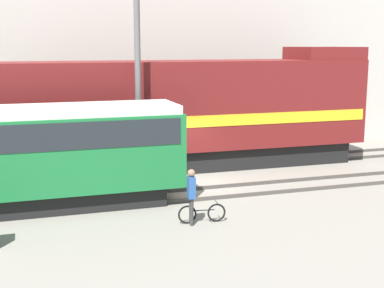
% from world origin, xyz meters
% --- Properties ---
extents(ground_plane, '(120.00, 120.00, 0.00)m').
position_xyz_m(ground_plane, '(0.00, 0.00, 0.00)').
color(ground_plane, gray).
extents(track_near, '(60.00, 1.51, 0.14)m').
position_xyz_m(track_near, '(0.00, -1.45, 0.07)').
color(track_near, '#47423D').
rests_on(track_near, ground).
extents(track_far, '(60.00, 1.51, 0.14)m').
position_xyz_m(track_far, '(0.00, 3.05, 0.07)').
color(track_far, '#47423D').
rests_on(track_far, ground).
extents(building_backdrop, '(43.72, 6.00, 13.51)m').
position_xyz_m(building_backdrop, '(0.00, 10.53, 6.75)').
color(building_backdrop, '#B7B2A8').
rests_on(building_backdrop, ground).
extents(freight_locomotive, '(16.67, 3.04, 5.51)m').
position_xyz_m(freight_locomotive, '(0.94, 3.05, 2.58)').
color(freight_locomotive, black).
rests_on(freight_locomotive, ground).
extents(streetcar, '(10.94, 2.54, 3.57)m').
position_xyz_m(streetcar, '(-6.55, -1.45, 2.04)').
color(streetcar, black).
rests_on(streetcar, ground).
extents(bicycle, '(1.56, 0.44, 0.67)m').
position_xyz_m(bicycle, '(-1.10, -4.47, 0.31)').
color(bicycle, black).
rests_on(bicycle, ground).
extents(person, '(0.26, 0.38, 1.81)m').
position_xyz_m(person, '(-1.50, -4.58, 1.11)').
color(person, '#333333').
rests_on(person, ground).
extents(utility_pole_center, '(0.24, 0.24, 7.80)m').
position_xyz_m(utility_pole_center, '(-2.01, 0.80, 3.90)').
color(utility_pole_center, '#595959').
rests_on(utility_pole_center, ground).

